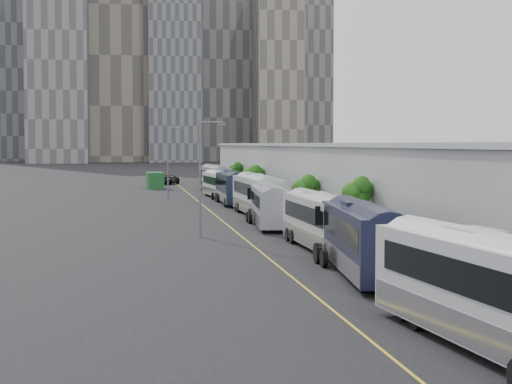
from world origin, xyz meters
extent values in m
cube|color=gray|center=(9.00, 55.00, 0.06)|extent=(10.00, 170.00, 0.12)
cube|color=gold|center=(-1.50, 55.00, 0.01)|extent=(0.12, 160.00, 0.02)
cube|color=gray|center=(13.00, 55.00, 3.40)|extent=(12.00, 160.00, 6.80)
cube|color=gray|center=(13.00, 55.00, 5.85)|extent=(12.45, 160.40, 2.57)
cube|color=gray|center=(7.10, 55.00, 7.00)|extent=(0.30, 160.00, 0.40)
cube|color=slate|center=(-35.00, 300.00, 47.50)|extent=(22.00, 22.00, 95.00)
cube|color=gray|center=(-12.00, 320.00, 60.00)|extent=(26.00, 24.00, 120.00)
cube|color=slate|center=(8.00, 310.00, 40.00)|extent=(20.00, 20.00, 80.00)
cube|color=slate|center=(28.00, 330.00, 52.50)|extent=(24.00, 24.00, 105.00)
cube|color=gray|center=(48.00, 305.00, 35.00)|extent=(18.00, 18.00, 70.00)
cube|color=slate|center=(-55.00, 340.00, 55.00)|extent=(28.00, 26.00, 110.00)
cube|color=slate|center=(65.00, 340.00, 45.00)|extent=(22.00, 22.00, 90.00)
cube|color=silver|center=(2.14, 4.27, 2.07)|extent=(4.18, 14.20, 3.39)
cube|color=black|center=(2.14, 4.06, 2.68)|extent=(4.07, 12.54, 1.15)
cube|color=silver|center=(2.14, 4.27, 0.99)|extent=(4.19, 13.93, 1.09)
cube|color=silver|center=(2.14, 5.89, 3.93)|extent=(1.63, 2.50, 0.32)
cube|color=black|center=(2.36, 21.11, 2.00)|extent=(3.96, 13.69, 3.27)
cube|color=black|center=(2.36, 20.90, 2.59)|extent=(3.86, 12.08, 1.11)
cube|color=silver|center=(2.36, 21.11, 0.95)|extent=(3.97, 13.42, 1.05)
cube|color=black|center=(2.36, 22.67, 3.79)|extent=(1.56, 2.40, 0.31)
cube|color=#B6B6B8|center=(2.75, 33.00, 1.93)|extent=(2.81, 13.05, 3.15)
cube|color=black|center=(2.75, 32.80, 2.49)|extent=(2.85, 11.49, 1.07)
cube|color=silver|center=(2.75, 33.00, 0.92)|extent=(2.85, 12.79, 1.01)
cube|color=#B6B6B8|center=(2.75, 34.50, 3.65)|extent=(1.34, 2.22, 0.30)
cube|color=gray|center=(1.89, 48.84, 1.83)|extent=(3.49, 12.52, 3.00)
cube|color=black|center=(1.89, 48.65, 2.37)|extent=(3.43, 11.05, 1.02)
cube|color=silver|center=(1.89, 48.84, 0.87)|extent=(3.51, 12.28, 0.96)
cube|color=gray|center=(1.89, 50.27, 3.47)|extent=(1.41, 2.19, 0.29)
cube|color=silver|center=(2.62, 60.61, 2.08)|extent=(3.17, 14.10, 3.40)
cube|color=black|center=(2.62, 60.40, 2.69)|extent=(3.18, 12.41, 1.16)
cube|color=silver|center=(2.62, 60.61, 0.99)|extent=(3.20, 13.82, 1.09)
cube|color=silver|center=(2.62, 62.23, 3.94)|extent=(1.46, 2.41, 0.32)
cube|color=black|center=(2.05, 76.66, 1.97)|extent=(2.83, 13.31, 3.22)
cube|color=black|center=(2.05, 76.45, 2.55)|extent=(2.87, 11.72, 1.09)
cube|color=silver|center=(2.05, 76.66, 0.94)|extent=(2.87, 13.05, 1.03)
cube|color=black|center=(2.05, 78.19, 3.73)|extent=(1.36, 2.26, 0.31)
cube|color=silver|center=(1.79, 89.47, 1.78)|extent=(3.19, 12.18, 2.92)
cube|color=black|center=(1.79, 89.28, 2.31)|extent=(3.16, 10.74, 0.99)
cube|color=silver|center=(1.79, 89.47, 0.85)|extent=(3.21, 11.94, 0.93)
cube|color=silver|center=(1.79, 90.86, 3.38)|extent=(1.34, 2.11, 0.28)
cube|color=gray|center=(2.61, 102.11, 2.01)|extent=(3.48, 13.71, 3.29)
cube|color=black|center=(2.61, 101.90, 2.60)|extent=(3.45, 12.08, 1.12)
cube|color=silver|center=(2.61, 102.11, 0.96)|extent=(3.51, 13.44, 1.05)
cube|color=gray|center=(2.61, 103.68, 3.81)|extent=(1.49, 2.37, 0.31)
cylinder|color=black|center=(5.87, 35.32, 1.82)|extent=(0.18, 0.18, 3.64)
sphere|color=#265112|center=(5.87, 35.32, 3.62)|extent=(1.87, 1.87, 1.87)
cylinder|color=black|center=(5.70, 52.20, 1.49)|extent=(0.18, 0.18, 2.98)
sphere|color=#265112|center=(5.70, 52.20, 3.06)|extent=(2.20, 2.20, 2.20)
cylinder|color=black|center=(5.50, 83.26, 1.49)|extent=(0.18, 0.18, 2.98)
sphere|color=#265112|center=(5.50, 83.26, 3.12)|extent=(2.60, 2.60, 2.60)
cylinder|color=black|center=(5.92, 103.58, 1.60)|extent=(0.18, 0.18, 3.20)
sphere|color=#265112|center=(5.92, 103.58, 3.20)|extent=(1.77, 1.77, 1.77)
cylinder|color=#59595E|center=(-4.69, 41.61, 4.42)|extent=(0.18, 0.18, 8.85)
cylinder|color=#59595E|center=(-3.79, 41.61, 8.75)|extent=(1.80, 0.14, 0.14)
cube|color=#59595E|center=(-2.99, 41.61, 8.60)|extent=(0.50, 0.22, 0.18)
cylinder|color=#59595E|center=(-4.97, 87.35, 4.64)|extent=(0.18, 0.18, 9.28)
cylinder|color=#59595E|center=(-4.07, 87.35, 9.18)|extent=(1.80, 0.14, 0.14)
cube|color=#59595E|center=(-3.27, 87.35, 9.03)|extent=(0.50, 0.22, 0.18)
cube|color=#15441F|center=(-5.80, 113.15, 1.30)|extent=(2.75, 5.83, 2.60)
imported|color=black|center=(-3.22, 126.68, 0.81)|extent=(4.81, 6.38, 1.61)
camera|label=1|loc=(-10.16, -23.15, 7.13)|focal=60.00mm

